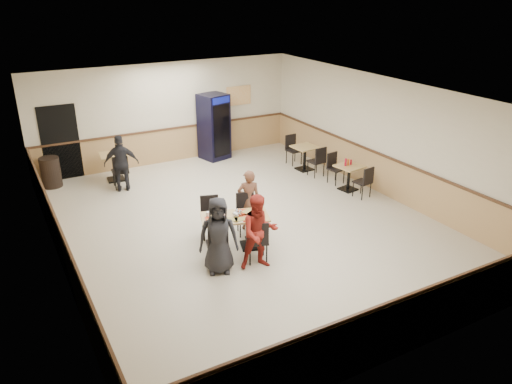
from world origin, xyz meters
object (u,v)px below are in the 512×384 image
diner_woman_right (259,232)px  back_table (114,163)px  pepsi_cooler (214,127)px  side_table_far (305,154)px  diner_woman_left (218,236)px  main_table (235,227)px  trash_bin (51,172)px  side_table_near (349,174)px  diner_man_opposite (249,200)px  lone_diner (122,163)px

diner_woman_right → back_table: bearing=115.8°
pepsi_cooler → side_table_far: bearing=-64.9°
side_table_far → pepsi_cooler: size_ratio=0.35×
diner_woman_left → diner_woman_right: diner_woman_left is taller
main_table → trash_bin: size_ratio=1.84×
trash_bin → side_table_near: bearing=-30.6°
diner_woman_left → side_table_near: diner_woman_left is taller
diner_man_opposite → diner_woman_right: bearing=90.3°
diner_woman_left → trash_bin: 6.47m
diner_woman_right → pepsi_cooler: 6.68m
side_table_near → back_table: 6.43m
lone_diner → trash_bin: 2.06m
side_table_near → trash_bin: bearing=149.4°
diner_man_opposite → trash_bin: bearing=-32.3°
lone_diner → side_table_far: lone_diner is taller
diner_woman_left → diner_man_opposite: bearing=66.5°
side_table_near → side_table_far: side_table_far is taller
side_table_near → back_table: back_table is taller
side_table_far → pepsi_cooler: 2.98m
diner_woman_left → trash_bin: size_ratio=1.86×
diner_woman_left → diner_woman_right: (0.74, -0.24, -0.00)m
pepsi_cooler → diner_man_opposite: bearing=-120.3°
side_table_near → diner_woman_left: bearing=-156.9°
diner_woman_left → diner_man_opposite: diner_woman_left is taller
main_table → diner_woman_left: size_ratio=0.99×
main_table → lone_diner: 4.40m
back_table → diner_woman_right: bearing=-78.1°
side_table_far → back_table: size_ratio=0.92×
side_table_far → diner_woman_left: bearing=-139.7°
pepsi_cooler → diner_woman_left: bearing=-128.3°
pepsi_cooler → trash_bin: size_ratio=2.47×
pepsi_cooler → diner_woman_right: bearing=-121.7°
back_table → main_table: bearing=-76.9°
diner_woman_left → pepsi_cooler: pepsi_cooler is taller
main_table → back_table: (-1.19, 5.09, 0.02)m
diner_woman_right → side_table_far: size_ratio=2.11×
diner_man_opposite → pepsi_cooler: pepsi_cooler is taller
diner_woman_right → pepsi_cooler: bearing=86.7°
main_table → pepsi_cooler: 5.87m
diner_woman_right → pepsi_cooler: pepsi_cooler is taller
diner_woman_right → back_table: (-1.26, 5.98, -0.25)m
side_table_near → main_table: bearing=-161.4°
main_table → diner_man_opposite: diner_man_opposite is taller
diner_man_opposite → trash_bin: (-3.49, 4.78, -0.29)m
back_table → side_table_near: bearing=-35.3°
diner_man_opposite → back_table: (-1.86, 4.43, -0.19)m
main_table → pepsi_cooler: size_ratio=0.75×
main_table → diner_woman_right: diner_woman_right is taller
lone_diner → side_table_near: lone_diner is taller
diner_woman_right → main_table: bearing=108.4°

